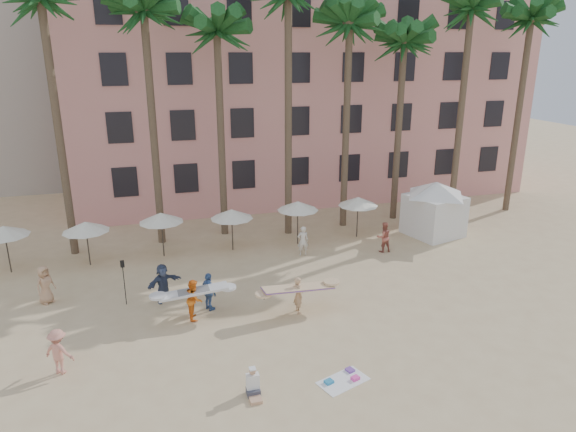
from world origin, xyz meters
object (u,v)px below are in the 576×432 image
(cabana, at_px, (435,204))
(carrier_white, at_px, (194,298))
(pink_hotel, at_px, (297,93))
(carrier_yellow, at_px, (298,292))

(cabana, bearing_deg, carrier_white, -156.83)
(pink_hotel, xyz_separation_m, cabana, (4.86, -14.35, -5.93))
(carrier_yellow, bearing_deg, pink_hotel, 73.57)
(cabana, xyz_separation_m, carrier_white, (-15.88, -6.80, -1.09))
(carrier_white, bearing_deg, carrier_yellow, -9.22)
(carrier_yellow, distance_m, carrier_white, 4.63)
(cabana, relative_size, carrier_yellow, 1.64)
(carrier_white, bearing_deg, pink_hotel, 62.46)
(carrier_yellow, bearing_deg, cabana, 33.68)
(cabana, height_order, carrier_white, cabana)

